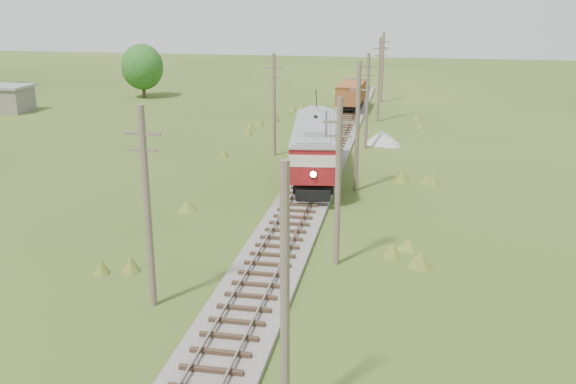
# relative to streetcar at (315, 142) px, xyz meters

# --- Properties ---
(railbed_main) EXTENTS (3.60, 96.00, 0.57)m
(railbed_main) POSITION_rel_streetcar_xyz_m (-0.00, 0.87, -2.67)
(railbed_main) COLOR #605B54
(railbed_main) RESTS_ON ground
(streetcar) EXTENTS (4.86, 13.86, 6.28)m
(streetcar) POSITION_rel_streetcar_xyz_m (0.00, 0.00, 0.00)
(streetcar) COLOR black
(streetcar) RESTS_ON ground
(gondola) EXTENTS (3.02, 8.44, 2.77)m
(gondola) POSITION_rel_streetcar_xyz_m (-0.00, 29.73, -0.80)
(gondola) COLOR black
(gondola) RESTS_ON ground
(gravel_pile) EXTENTS (3.34, 3.55, 1.22)m
(gravel_pile) POSITION_rel_streetcar_xyz_m (4.50, 13.03, -2.29)
(gravel_pile) COLOR gray
(gravel_pile) RESTS_ON ground
(utility_pole_r_1) EXTENTS (0.30, 0.30, 8.80)m
(utility_pole_r_1) POSITION_rel_streetcar_xyz_m (3.10, -28.13, 1.54)
(utility_pole_r_1) COLOR brown
(utility_pole_r_1) RESTS_ON ground
(utility_pole_r_2) EXTENTS (1.60, 0.30, 8.60)m
(utility_pole_r_2) POSITION_rel_streetcar_xyz_m (3.30, -15.13, 1.57)
(utility_pole_r_2) COLOR brown
(utility_pole_r_2) RESTS_ON ground
(utility_pole_r_3) EXTENTS (1.60, 0.30, 9.00)m
(utility_pole_r_3) POSITION_rel_streetcar_xyz_m (3.20, -2.13, 1.77)
(utility_pole_r_3) COLOR brown
(utility_pole_r_3) RESTS_ON ground
(utility_pole_r_4) EXTENTS (1.60, 0.30, 8.40)m
(utility_pole_r_4) POSITION_rel_streetcar_xyz_m (3.00, 10.87, 1.46)
(utility_pole_r_4) COLOR brown
(utility_pole_r_4) RESTS_ON ground
(utility_pole_r_5) EXTENTS (1.60, 0.30, 8.90)m
(utility_pole_r_5) POSITION_rel_streetcar_xyz_m (3.40, 23.87, 1.72)
(utility_pole_r_5) COLOR brown
(utility_pole_r_5) RESTS_ON ground
(utility_pole_r_6) EXTENTS (1.60, 0.30, 8.70)m
(utility_pole_r_6) POSITION_rel_streetcar_xyz_m (3.20, 36.87, 1.62)
(utility_pole_r_6) COLOR brown
(utility_pole_r_6) RESTS_ON ground
(utility_pole_l_a) EXTENTS (1.60, 0.30, 9.00)m
(utility_pole_l_a) POSITION_rel_streetcar_xyz_m (-4.20, -21.13, 1.77)
(utility_pole_l_a) COLOR brown
(utility_pole_l_a) RESTS_ON ground
(utility_pole_l_b) EXTENTS (1.60, 0.30, 8.60)m
(utility_pole_l_b) POSITION_rel_streetcar_xyz_m (-4.50, 6.87, 1.57)
(utility_pole_l_b) COLOR brown
(utility_pole_l_b) RESTS_ON ground
(tree_mid_a) EXTENTS (5.46, 5.46, 7.03)m
(tree_mid_a) POSITION_rel_streetcar_xyz_m (-28.00, 34.87, 1.16)
(tree_mid_a) COLOR #38281C
(tree_mid_a) RESTS_ON ground
(shed) EXTENTS (6.40, 4.40, 3.10)m
(shed) POSITION_rel_streetcar_xyz_m (-40.00, 21.87, -1.29)
(shed) COLOR slate
(shed) RESTS_ON ground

